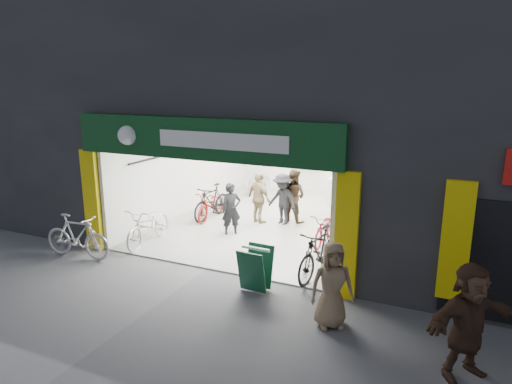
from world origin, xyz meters
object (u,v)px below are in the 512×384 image
Objects in this scene: bike_left_front at (149,225)px; sandwich_board at (256,268)px; bike_right_front at (319,253)px; parked_bike at (77,236)px; pedestrian_near at (332,285)px.

bike_left_front is 3.95m from sandwich_board.
bike_right_front is at bearing -7.01° from bike_left_front.
bike_left_front is 1.04× the size of bike_right_front.
bike_left_front is at bearing 162.65° from sandwich_board.
pedestrian_near is at bearing -99.38° from parked_bike.
parked_bike is at bearing -175.32° from sandwich_board.
bike_right_front is at bearing 82.73° from pedestrian_near.
pedestrian_near is at bearing -25.47° from bike_left_front.
parked_bike is at bearing -128.12° from bike_left_front.
bike_left_front is 1.82m from parked_bike.
pedestrian_near is 1.71× the size of sandwich_board.
pedestrian_near reaches higher than parked_bike.
sandwich_board is (4.71, 0.18, -0.05)m from parked_bike.
pedestrian_near is (0.80, -1.89, 0.22)m from bike_right_front.
bike_right_front is 2.07m from pedestrian_near.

